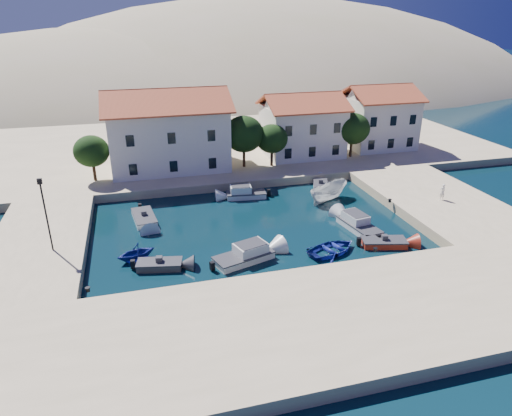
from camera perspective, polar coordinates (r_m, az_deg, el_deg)
The scene contains 23 objects.
ground at distance 35.57m, azimuth 3.64°, elevation -9.08°, with size 400.00×400.00×0.00m, color black.
quay_south at distance 30.69m, azimuth 7.33°, elevation -14.02°, with size 52.00×12.00×1.00m, color tan.
quay_east at distance 52.38m, azimuth 21.76°, elevation 0.82°, with size 11.00×20.00×1.00m, color tan.
quay_west at distance 43.54m, azimuth -25.54°, elevation -4.35°, with size 8.00×20.00×1.00m, color tan.
quay_north at distance 69.95m, azimuth -4.75°, elevation 7.79°, with size 80.00×36.00×1.00m, color tan.
hills at distance 160.75m, azimuth -3.63°, elevation 7.84°, with size 254.00×176.00×99.00m.
building_left at distance 58.02m, azimuth -10.95°, elevation 9.79°, with size 14.70×9.45×9.70m.
building_mid at distance 62.98m, azimuth 5.80°, elevation 10.46°, with size 10.50×8.40×8.30m.
building_right at distance 68.90m, azimuth 15.07°, elevation 11.11°, with size 9.45×8.40×8.80m.
trees at distance 57.53m, azimuth -0.05°, elevation 8.96°, with size 37.30×5.30×6.45m.
lamppost at distance 39.79m, azimuth -24.90°, elevation -0.00°, with size 0.35×0.25×6.22m.
bollards at distance 39.00m, azimuth 5.79°, elevation -4.12°, with size 29.36×9.56×0.30m.
motorboat_grey_sw at distance 37.79m, azimuth -11.96°, elevation -6.98°, with size 3.83×2.27×1.25m.
cabin_cruiser_south at distance 37.93m, azimuth -1.55°, elevation -5.99°, with size 5.41×3.56×1.60m.
rowboat_south at distance 39.98m, azimuth 9.49°, elevation -5.48°, with size 3.32×4.65×0.96m, color navy.
motorboat_red_se at distance 41.93m, azimuth 15.71°, elevation -4.19°, with size 4.16×2.61×1.25m.
cabin_cruiser_east at distance 44.31m, azimuth 12.77°, elevation -2.09°, with size 2.73×5.20×1.60m.
boat_east at distance 50.77m, azimuth 8.97°, elevation 0.95°, with size 2.06×5.46×2.11m, color silver.
motorboat_white_ne at distance 54.21m, azimuth 8.08°, elevation 2.80°, with size 2.78×3.86×1.25m.
rowboat_west at distance 39.59m, azimuth -14.68°, elevation -6.27°, with size 2.71×3.14×1.65m, color navy.
motorboat_white_west at distance 46.51m, azimuth -13.80°, elevation -1.20°, with size 2.46×4.61×1.25m.
cabin_cruiser_north at distance 50.81m, azimuth -1.26°, elevation 1.84°, with size 4.56×2.32×1.60m.
pedestrian at distance 51.20m, azimuth 22.26°, elevation 1.88°, with size 0.63×0.41×1.73m, color white.
Camera 1 is at (-9.98, -28.40, 18.95)m, focal length 32.00 mm.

